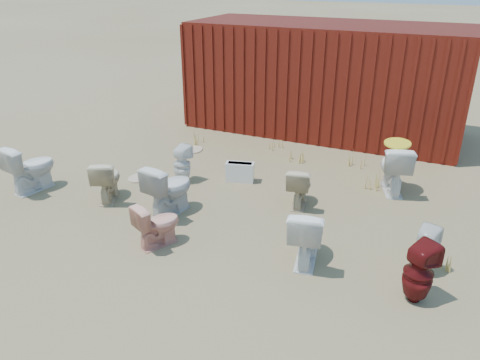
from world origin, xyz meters
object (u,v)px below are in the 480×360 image
at_px(toilet_front_c, 169,189).
at_px(loose_tank, 240,172).
at_px(toilet_front_pink, 157,224).
at_px(toilet_back_beige_right, 299,186).
at_px(toilet_front_e, 307,234).
at_px(toilet_back_e, 425,251).
at_px(shipping_container, 325,78).
at_px(toilet_back_yellowlid, 394,168).
at_px(toilet_front_maroon, 418,273).
at_px(toilet_back_a, 182,164).
at_px(toilet_front_a, 31,167).
at_px(toilet_back_beige_left, 107,180).

xyz_separation_m(toilet_front_c, loose_tank, (0.48, 1.53, -0.24)).
height_order(toilet_front_c, loose_tank, toilet_front_c).
relative_size(toilet_front_pink, toilet_back_beige_right, 0.96).
distance_m(toilet_front_e, toilet_back_e, 1.46).
distance_m(shipping_container, toilet_front_pink, 6.02).
relative_size(toilet_back_beige_right, toilet_back_yellowlid, 0.78).
relative_size(toilet_front_c, toilet_front_e, 1.05).
relative_size(toilet_front_pink, toilet_back_e, 1.01).
xyz_separation_m(toilet_front_maroon, toilet_back_beige_right, (-1.96, 1.72, -0.04)).
distance_m(shipping_container, toilet_front_c, 5.23).
bearing_deg(toilet_front_e, toilet_back_a, -39.02).
bearing_deg(toilet_front_e, toilet_front_maroon, 159.18).
relative_size(shipping_container, toilet_front_e, 7.54).
bearing_deg(toilet_back_yellowlid, toilet_front_maroon, 85.22).
xyz_separation_m(toilet_front_pink, toilet_back_e, (3.36, 0.83, -0.00)).
bearing_deg(loose_tank, toilet_back_e, -40.95).
distance_m(shipping_container, toilet_back_a, 4.32).
relative_size(toilet_front_a, toilet_front_e, 1.04).
relative_size(toilet_back_yellowlid, loose_tank, 1.71).
xyz_separation_m(toilet_front_pink, toilet_back_a, (-0.79, 1.93, 0.02)).
relative_size(toilet_front_a, toilet_back_beige_right, 1.25).
bearing_deg(toilet_front_pink, shipping_container, -70.80).
distance_m(toilet_back_a, toilet_back_e, 4.29).
bearing_deg(loose_tank, shipping_container, 66.82).
bearing_deg(toilet_back_beige_left, toilet_back_beige_right, 175.74).
bearing_deg(loose_tank, toilet_front_c, -122.77).
height_order(toilet_front_a, loose_tank, toilet_front_a).
relative_size(toilet_front_c, toilet_back_beige_right, 1.25).
relative_size(toilet_front_a, toilet_back_yellowlid, 0.97).
distance_m(toilet_back_a, loose_tank, 1.04).
height_order(shipping_container, toilet_front_a, shipping_container).
distance_m(shipping_container, loose_tank, 3.72).
relative_size(toilet_front_a, toilet_front_c, 1.00).
xyz_separation_m(toilet_front_c, toilet_front_e, (2.31, -0.38, -0.02)).
height_order(toilet_front_e, toilet_back_beige_left, toilet_front_e).
xyz_separation_m(toilet_front_e, toilet_back_yellowlid, (0.70, 2.64, 0.03)).
bearing_deg(toilet_back_e, toilet_back_beige_right, -14.44).
xyz_separation_m(shipping_container, toilet_front_pink, (-0.62, -5.92, -0.88)).
relative_size(toilet_front_maroon, toilet_back_a, 1.10).
bearing_deg(toilet_back_beige_right, shipping_container, -89.54).
distance_m(toilet_front_a, toilet_front_c, 2.60).
bearing_deg(toilet_back_beige_left, toilet_front_a, -14.98).
xyz_separation_m(toilet_front_c, toilet_back_a, (-0.44, 1.08, -0.08)).
bearing_deg(toilet_back_a, toilet_front_maroon, 163.40).
height_order(toilet_front_c, toilet_front_e, toilet_front_c).
bearing_deg(toilet_front_pink, toilet_back_beige_right, -100.09).
bearing_deg(toilet_front_a, toilet_back_beige_right, -152.23).
xyz_separation_m(toilet_front_e, toilet_back_a, (-2.74, 1.46, -0.06)).
xyz_separation_m(toilet_front_e, toilet_back_beige_right, (-0.58, 1.48, -0.06)).
bearing_deg(toilet_front_c, toilet_back_e, -169.84).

